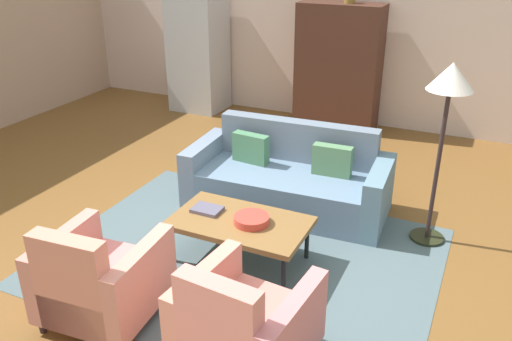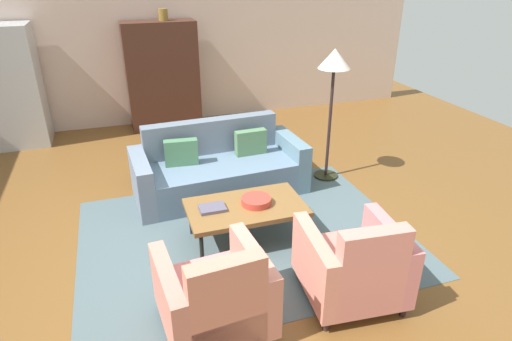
{
  "view_description": "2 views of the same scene",
  "coord_description": "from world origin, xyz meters",
  "px_view_note": "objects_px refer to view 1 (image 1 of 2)",
  "views": [
    {
      "loc": [
        1.98,
        -3.46,
        2.73
      ],
      "look_at": [
        0.08,
        0.63,
        0.68
      ],
      "focal_mm": 37.26,
      "sensor_mm": 36.0,
      "label": 1
    },
    {
      "loc": [
        -0.96,
        -3.53,
        2.65
      ],
      "look_at": [
        0.35,
        0.42,
        0.65
      ],
      "focal_mm": 30.44,
      "sensor_mm": 36.0,
      "label": 2
    }
  ],
  "objects_px": {
    "fruit_bowl": "(252,220)",
    "cabinet": "(338,67)",
    "refrigerator": "(198,53)",
    "armchair_left": "(98,282)",
    "armchair_right": "(242,329)",
    "couch": "(289,180)",
    "coffee_table": "(240,224)",
    "book_stack": "(207,209)",
    "floor_lamp": "(449,94)"
  },
  "relations": [
    {
      "from": "coffee_table",
      "to": "refrigerator",
      "type": "xyz_separation_m",
      "value": [
        -2.6,
        3.73,
        0.55
      ]
    },
    {
      "from": "couch",
      "to": "cabinet",
      "type": "height_order",
      "value": "cabinet"
    },
    {
      "from": "armchair_left",
      "to": "book_stack",
      "type": "xyz_separation_m",
      "value": [
        0.25,
        1.19,
        0.08
      ]
    },
    {
      "from": "refrigerator",
      "to": "armchair_left",
      "type": "bearing_deg",
      "value": -67.74
    },
    {
      "from": "book_stack",
      "to": "floor_lamp",
      "type": "height_order",
      "value": "floor_lamp"
    },
    {
      "from": "armchair_left",
      "to": "refrigerator",
      "type": "relative_size",
      "value": 0.48
    },
    {
      "from": "armchair_left",
      "to": "book_stack",
      "type": "relative_size",
      "value": 3.36
    },
    {
      "from": "armchair_right",
      "to": "fruit_bowl",
      "type": "bearing_deg",
      "value": 117.55
    },
    {
      "from": "fruit_bowl",
      "to": "cabinet",
      "type": "xyz_separation_m",
      "value": [
        -0.42,
        3.84,
        0.46
      ]
    },
    {
      "from": "couch",
      "to": "armchair_left",
      "type": "bearing_deg",
      "value": 72.81
    },
    {
      "from": "coffee_table",
      "to": "cabinet",
      "type": "distance_m",
      "value": 3.89
    },
    {
      "from": "armchair_left",
      "to": "armchair_right",
      "type": "bearing_deg",
      "value": -4.59
    },
    {
      "from": "fruit_bowl",
      "to": "floor_lamp",
      "type": "height_order",
      "value": "floor_lamp"
    },
    {
      "from": "couch",
      "to": "coffee_table",
      "type": "bearing_deg",
      "value": 87.12
    },
    {
      "from": "coffee_table",
      "to": "floor_lamp",
      "type": "height_order",
      "value": "floor_lamp"
    },
    {
      "from": "armchair_right",
      "to": "floor_lamp",
      "type": "relative_size",
      "value": 0.51
    },
    {
      "from": "couch",
      "to": "coffee_table",
      "type": "distance_m",
      "value": 1.19
    },
    {
      "from": "fruit_bowl",
      "to": "floor_lamp",
      "type": "bearing_deg",
      "value": 38.42
    },
    {
      "from": "coffee_table",
      "to": "armchair_left",
      "type": "bearing_deg",
      "value": -117.02
    },
    {
      "from": "coffee_table",
      "to": "cabinet",
      "type": "bearing_deg",
      "value": 94.56
    },
    {
      "from": "fruit_bowl",
      "to": "floor_lamp",
      "type": "xyz_separation_m",
      "value": [
        1.36,
        1.08,
        1.0
      ]
    },
    {
      "from": "couch",
      "to": "armchair_right",
      "type": "relative_size",
      "value": 2.44
    },
    {
      "from": "armchair_left",
      "to": "book_stack",
      "type": "height_order",
      "value": "armchair_left"
    },
    {
      "from": "coffee_table",
      "to": "armchair_right",
      "type": "xyz_separation_m",
      "value": [
        0.59,
        -1.17,
        -0.03
      ]
    },
    {
      "from": "book_stack",
      "to": "cabinet",
      "type": "relative_size",
      "value": 0.15
    },
    {
      "from": "couch",
      "to": "fruit_bowl",
      "type": "height_order",
      "value": "couch"
    },
    {
      "from": "book_stack",
      "to": "refrigerator",
      "type": "xyz_separation_m",
      "value": [
        -2.26,
        3.71,
        0.5
      ]
    },
    {
      "from": "refrigerator",
      "to": "fruit_bowl",
      "type": "bearing_deg",
      "value": -54.0
    },
    {
      "from": "couch",
      "to": "book_stack",
      "type": "xyz_separation_m",
      "value": [
        -0.34,
        -1.16,
        0.14
      ]
    },
    {
      "from": "armchair_right",
      "to": "book_stack",
      "type": "distance_m",
      "value": 1.52
    },
    {
      "from": "couch",
      "to": "armchair_left",
      "type": "height_order",
      "value": "armchair_left"
    },
    {
      "from": "coffee_table",
      "to": "armchair_right",
      "type": "relative_size",
      "value": 1.36
    },
    {
      "from": "armchair_right",
      "to": "floor_lamp",
      "type": "xyz_separation_m",
      "value": [
        0.88,
        2.25,
        1.1
      ]
    },
    {
      "from": "couch",
      "to": "refrigerator",
      "type": "relative_size",
      "value": 1.16
    },
    {
      "from": "armchair_right",
      "to": "refrigerator",
      "type": "bearing_deg",
      "value": 128.21
    },
    {
      "from": "book_stack",
      "to": "refrigerator",
      "type": "distance_m",
      "value": 4.37
    },
    {
      "from": "armchair_left",
      "to": "fruit_bowl",
      "type": "distance_m",
      "value": 1.37
    },
    {
      "from": "couch",
      "to": "cabinet",
      "type": "bearing_deg",
      "value": -86.63
    },
    {
      "from": "cabinet",
      "to": "refrigerator",
      "type": "height_order",
      "value": "refrigerator"
    },
    {
      "from": "armchair_right",
      "to": "refrigerator",
      "type": "height_order",
      "value": "refrigerator"
    },
    {
      "from": "book_stack",
      "to": "floor_lamp",
      "type": "bearing_deg",
      "value": 30.14
    },
    {
      "from": "fruit_bowl",
      "to": "cabinet",
      "type": "height_order",
      "value": "cabinet"
    },
    {
      "from": "fruit_bowl",
      "to": "couch",
      "type": "bearing_deg",
      "value": 95.64
    },
    {
      "from": "couch",
      "to": "floor_lamp",
      "type": "distance_m",
      "value": 1.88
    },
    {
      "from": "fruit_bowl",
      "to": "refrigerator",
      "type": "distance_m",
      "value": 4.64
    },
    {
      "from": "coffee_table",
      "to": "floor_lamp",
      "type": "distance_m",
      "value": 2.12
    },
    {
      "from": "book_stack",
      "to": "coffee_table",
      "type": "bearing_deg",
      "value": -4.09
    },
    {
      "from": "armchair_right",
      "to": "cabinet",
      "type": "height_order",
      "value": "cabinet"
    },
    {
      "from": "cabinet",
      "to": "refrigerator",
      "type": "relative_size",
      "value": 0.97
    },
    {
      "from": "couch",
      "to": "cabinet",
      "type": "xyz_separation_m",
      "value": [
        -0.3,
        2.65,
        0.61
      ]
    }
  ]
}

